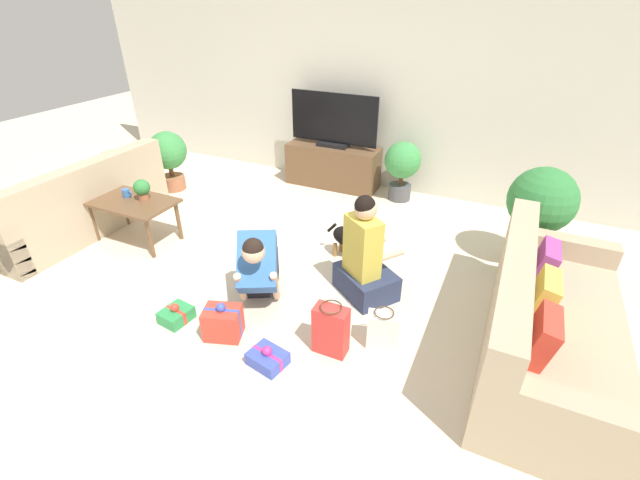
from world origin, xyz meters
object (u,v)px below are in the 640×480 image
tv (333,123)px  gift_box_c (268,358)px  person_sitting (365,261)px  gift_bag_b (331,330)px  sofa_left (77,206)px  coffee_table (132,206)px  potted_plant_corner_left (168,155)px  gift_box_b (176,315)px  potted_plant_corner_right (541,206)px  dog (351,238)px  mug (126,193)px  sofa_right (545,328)px  tv_console (333,166)px  tabletop_plant (142,189)px  potted_plant_back_right (402,165)px  person_kneeling (259,266)px  gift_box_a (223,322)px  gift_bag_a (383,330)px

tv → gift_box_c: tv is taller
person_sitting → gift_bag_b: size_ratio=2.29×
sofa_left → coffee_table: (0.78, 0.09, 0.13)m
coffee_table → potted_plant_corner_left: 1.41m
tv → gift_box_b: (-0.01, -3.20, -0.82)m
potted_plant_corner_right → gift_box_c: (-1.65, -2.27, -0.59)m
potted_plant_corner_left → dog: potted_plant_corner_left is taller
coffee_table → mug: 0.16m
sofa_right → tv: (-2.72, 2.38, 0.59)m
tv_console → dog: bearing=-60.8°
potted_plant_corner_right → mug: (-4.00, -1.25, -0.13)m
tv_console → gift_bag_b: 3.24m
coffee_table → potted_plant_corner_left: (-0.63, 1.26, 0.07)m
tabletop_plant → sofa_right: bearing=-2.0°
potted_plant_back_right → person_kneeling: 2.63m
potted_plant_back_right → tabletop_plant: (-2.20, -2.19, 0.12)m
sofa_left → person_kneeling: sofa_left is taller
potted_plant_corner_right → gift_bag_b: bearing=-123.5°
sofa_right → person_sitting: size_ratio=2.04×
sofa_right → gift_box_c: sofa_right is taller
dog → gift_bag_b: 1.33m
gift_box_c → sofa_left: bearing=163.8°
potted_plant_corner_right → potted_plant_back_right: bearing=148.5°
potted_plant_corner_right → gift_box_a: 3.07m
potted_plant_corner_right → potted_plant_corner_left: potted_plant_corner_right is taller
potted_plant_corner_left → gift_bag_a: bearing=-25.2°
potted_plant_corner_left → person_sitting: 3.41m
coffee_table → gift_bag_a: 2.99m
potted_plant_back_right → gift_box_a: size_ratio=2.28×
potted_plant_corner_left → gift_bag_b: bearing=-30.5°
person_sitting → gift_box_a: (-0.82, -0.99, -0.22)m
potted_plant_back_right → gift_box_c: bearing=-91.1°
potted_plant_back_right → sofa_left: bearing=-142.5°
gift_box_c → mug: size_ratio=2.52×
tv → gift_box_b: 3.31m
person_kneeling → gift_bag_a: 1.19m
tv → gift_box_a: 3.30m
tv → potted_plant_corner_left: bearing=-151.4°
gift_box_b → sofa_right: bearing=16.8°
sofa_right → gift_bag_b: size_ratio=4.66×
sofa_right → gift_bag_a: (-1.09, -0.37, -0.14)m
sofa_left → tv: 3.25m
sofa_left → gift_bag_a: (3.72, -0.33, -0.13)m
gift_box_a → mug: bearing=154.2°
potted_plant_corner_left → gift_bag_b: potted_plant_corner_left is taller
coffee_table → gift_box_a: (1.77, -0.86, -0.28)m
person_kneeling → dog: person_kneeling is taller
sofa_right → potted_plant_back_right: size_ratio=2.61×
tv → gift_bag_a: tv is taller
gift_box_a → gift_bag_a: size_ratio=1.02×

